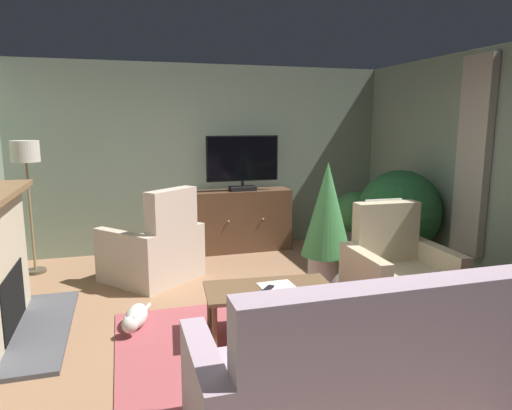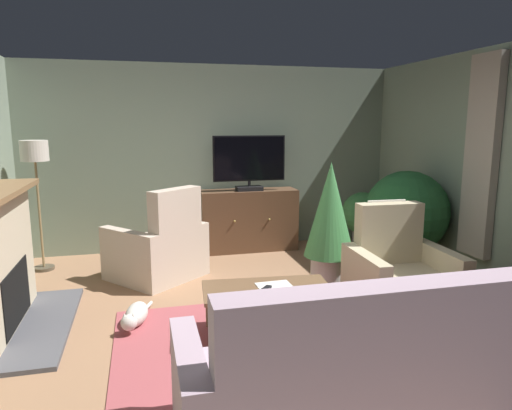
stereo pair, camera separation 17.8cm
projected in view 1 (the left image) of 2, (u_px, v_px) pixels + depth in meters
ground_plane at (269, 331)px, 4.16m from camera, size 5.93×6.43×0.04m
wall_back at (207, 158)px, 6.72m from camera, size 5.93×0.10×2.65m
curtain_panel_far at (473, 157)px, 5.18m from camera, size 0.10×0.44×2.23m
rug_central at (279, 346)px, 3.82m from camera, size 2.61×2.09×0.01m
tv_cabinet at (242, 222)px, 6.67m from camera, size 1.39×0.45×0.88m
television at (243, 162)px, 6.47m from camera, size 1.03×0.20×0.78m
coffee_table at (270, 293)px, 3.97m from camera, size 1.15×0.66×0.44m
tv_remote at (268, 289)px, 3.89m from camera, size 0.15×0.16×0.02m
folded_newspaper at (276, 285)px, 4.01m from camera, size 0.31×0.23×0.01m
sofa_floral at (367, 382)px, 2.69m from camera, size 2.05×0.86×1.04m
armchair_angled_to_table at (155, 251)px, 5.43m from camera, size 1.28×1.28×1.10m
armchair_in_far_corner at (398, 278)px, 4.52m from camera, size 0.96×0.86×1.06m
potted_plant_on_hearth_side at (399, 212)px, 5.90m from camera, size 1.05×1.05×1.24m
potted_plant_tall_palm_by_window at (355, 214)px, 6.84m from camera, size 0.61×0.61×0.83m
potted_plant_small_fern_corner at (327, 220)px, 5.02m from camera, size 0.55×0.55×1.43m
cat at (136, 317)px, 4.17m from camera, size 0.30×0.70×0.21m
floor_lamp at (26, 164)px, 5.48m from camera, size 0.32×0.32×1.63m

